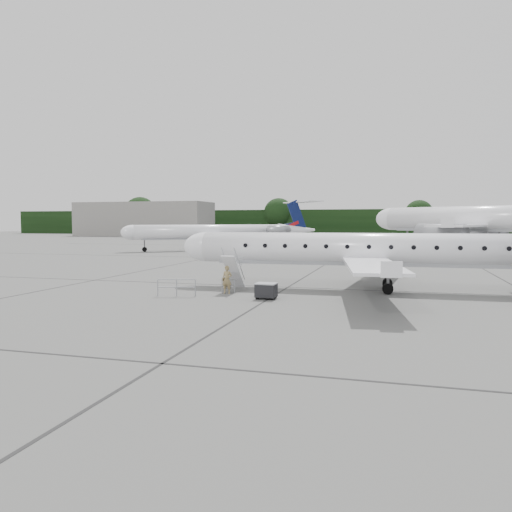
% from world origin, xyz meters
% --- Properties ---
extents(ground, '(320.00, 320.00, 0.00)m').
position_xyz_m(ground, '(0.00, 0.00, 0.00)').
color(ground, '#595957').
rests_on(ground, ground).
extents(treeline, '(260.00, 4.00, 8.00)m').
position_xyz_m(treeline, '(0.00, 130.00, 4.00)').
color(treeline, black).
rests_on(treeline, ground).
extents(terminal_building, '(40.00, 14.00, 10.00)m').
position_xyz_m(terminal_building, '(-70.00, 110.00, 5.00)').
color(terminal_building, gray).
rests_on(terminal_building, ground).
extents(main_regional_jet, '(28.91, 21.18, 7.28)m').
position_xyz_m(main_regional_jet, '(1.41, 7.41, 3.64)').
color(main_regional_jet, white).
rests_on(main_regional_jet, ground).
extents(airstair, '(0.91, 2.42, 2.28)m').
position_xyz_m(airstair, '(-6.99, 4.92, 1.14)').
color(airstair, white).
rests_on(airstair, ground).
extents(passenger, '(0.64, 0.44, 1.70)m').
position_xyz_m(passenger, '(-6.96, 3.58, 0.85)').
color(passenger, '#8F7A4E').
rests_on(passenger, ground).
extents(safety_railing, '(2.14, 0.66, 1.00)m').
position_xyz_m(safety_railing, '(-9.41, 1.66, 0.50)').
color(safety_railing, '#989BA0').
rests_on(safety_railing, ground).
extents(baggage_cart, '(1.16, 0.96, 0.97)m').
position_xyz_m(baggage_cart, '(-4.13, 2.16, 0.48)').
color(baggage_cart, black).
rests_on(baggage_cart, ground).
extents(bg_narrowbody, '(45.03, 41.21, 13.19)m').
position_xyz_m(bg_narrowbody, '(14.64, 54.00, 6.59)').
color(bg_narrowbody, white).
rests_on(bg_narrowbody, ground).
extents(bg_regional_left, '(36.29, 34.95, 7.73)m').
position_xyz_m(bg_regional_left, '(-24.25, 45.82, 3.87)').
color(bg_regional_left, white).
rests_on(bg_regional_left, ground).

